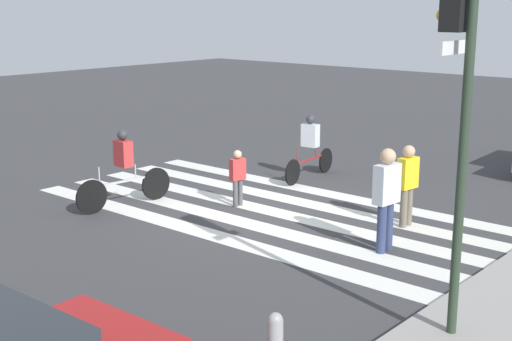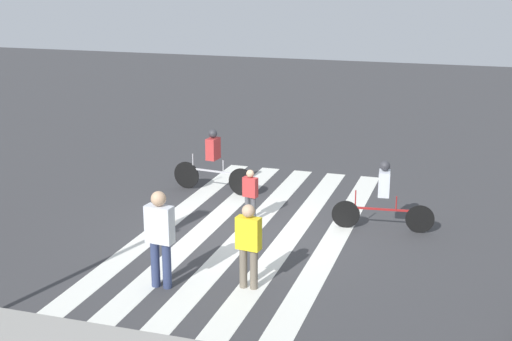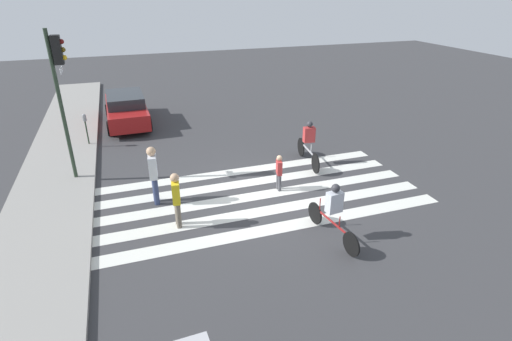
# 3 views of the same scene
# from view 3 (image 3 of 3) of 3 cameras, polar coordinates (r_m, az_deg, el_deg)

# --- Properties ---
(ground_plane) EXTENTS (60.00, 60.00, 0.00)m
(ground_plane) POSITION_cam_3_polar(r_m,az_deg,el_deg) (12.65, 0.79, -3.53)
(ground_plane) COLOR #38383A
(sidewalk_curb) EXTENTS (36.00, 2.50, 0.14)m
(sidewalk_curb) POSITION_cam_3_polar(r_m,az_deg,el_deg) (12.30, -28.06, -7.35)
(sidewalk_curb) COLOR gray
(sidewalk_curb) RESTS_ON ground_plane
(crosswalk_stripes) EXTENTS (4.35, 10.00, 0.01)m
(crosswalk_stripes) POSITION_cam_3_polar(r_m,az_deg,el_deg) (12.65, 0.79, -3.51)
(crosswalk_stripes) COLOR silver
(crosswalk_stripes) RESTS_ON ground_plane
(traffic_light) EXTENTS (0.60, 0.50, 4.91)m
(traffic_light) POSITION_cam_3_polar(r_m,az_deg,el_deg) (13.83, -26.21, 11.64)
(traffic_light) COLOR #283828
(traffic_light) RESTS_ON ground_plane
(parking_meter) EXTENTS (0.15, 0.15, 1.40)m
(parking_meter) POSITION_cam_3_polar(r_m,az_deg,el_deg) (17.43, -23.22, 6.32)
(parking_meter) COLOR #283828
(parking_meter) RESTS_ON ground_plane
(pedestrian_child_with_backpack) EXTENTS (0.53, 0.28, 1.82)m
(pedestrian_child_with_backpack) POSITION_cam_3_polar(r_m,az_deg,el_deg) (12.16, -14.45, -0.21)
(pedestrian_child_with_backpack) COLOR navy
(pedestrian_child_with_backpack) RESTS_ON ground_plane
(pedestrian_adult_tall_backpack) EXTENTS (0.36, 0.22, 1.21)m
(pedestrian_adult_tall_backpack) POSITION_cam_3_polar(r_m,az_deg,el_deg) (12.68, 3.31, -0.03)
(pedestrian_adult_tall_backpack) COLOR #4C4C51
(pedestrian_adult_tall_backpack) RESTS_ON ground_plane
(pedestrian_adult_blue_shirt) EXTENTS (0.46, 0.25, 1.59)m
(pedestrian_adult_blue_shirt) POSITION_cam_3_polar(r_m,az_deg,el_deg) (10.89, -11.31, -3.74)
(pedestrian_adult_blue_shirt) COLOR #6B6051
(pedestrian_adult_blue_shirt) RESTS_ON ground_plane
(cyclist_mid_street) EXTENTS (2.30, 0.42, 1.65)m
(cyclist_mid_street) POSITION_cam_3_polar(r_m,az_deg,el_deg) (14.62, 7.53, 4.09)
(cyclist_mid_street) COLOR black
(cyclist_mid_street) RESTS_ON ground_plane
(cyclist_far_lane) EXTENTS (2.22, 0.42, 1.58)m
(cyclist_far_lane) POSITION_cam_3_polar(r_m,az_deg,el_deg) (10.38, 11.03, -5.49)
(cyclist_far_lane) COLOR black
(cyclist_far_lane) RESTS_ON ground_plane
(car_parked_dark_suv) EXTENTS (4.64, 1.97, 1.44)m
(car_parked_dark_suv) POSITION_cam_3_polar(r_m,az_deg,el_deg) (19.95, -18.03, 8.42)
(car_parked_dark_suv) COLOR maroon
(car_parked_dark_suv) RESTS_ON ground_plane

